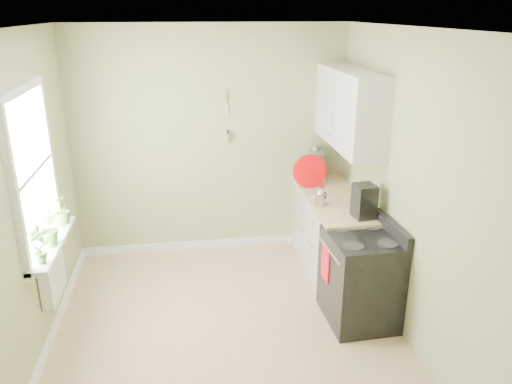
{
  "coord_description": "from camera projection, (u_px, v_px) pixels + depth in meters",
  "views": [
    {
      "loc": [
        -0.31,
        -3.91,
        2.83
      ],
      "look_at": [
        0.35,
        0.55,
        1.17
      ],
      "focal_mm": 35.0,
      "sensor_mm": 36.0,
      "label": 1
    }
  ],
  "objects": [
    {
      "name": "countertop",
      "position": [
        335.0,
        198.0,
        5.45
      ],
      "size": [
        0.64,
        1.6,
        0.04
      ],
      "primitive_type": "cube",
      "color": "#D2AE80",
      "rests_on": "base_cabinets"
    },
    {
      "name": "kettle",
      "position": [
        320.0,
        198.0,
        5.15
      ],
      "size": [
        0.17,
        0.1,
        0.18
      ],
      "color": "silver",
      "rests_on": "countertop"
    },
    {
      "name": "stove",
      "position": [
        360.0,
        277.0,
        4.72
      ],
      "size": [
        0.66,
        0.74,
        1.0
      ],
      "color": "black",
      "rests_on": "floor"
    },
    {
      "name": "ceiling",
      "position": [
        220.0,
        26.0,
        3.71
      ],
      "size": [
        3.2,
        3.6,
        0.02
      ],
      "primitive_type": "cube",
      "color": "white",
      "rests_on": "wall_back"
    },
    {
      "name": "window",
      "position": [
        32.0,
        172.0,
        4.17
      ],
      "size": [
        0.06,
        1.14,
        1.44
      ],
      "color": "white",
      "rests_on": "wall_left"
    },
    {
      "name": "wall_left",
      "position": [
        22.0,
        207.0,
        3.96
      ],
      "size": [
        0.02,
        3.6,
        2.7
      ],
      "primitive_type": "cube",
      "color": "tan",
      "rests_on": "floor"
    },
    {
      "name": "wall_right",
      "position": [
        406.0,
        187.0,
        4.4
      ],
      "size": [
        0.02,
        3.6,
        2.7
      ],
      "primitive_type": "cube",
      "color": "tan",
      "rests_on": "floor"
    },
    {
      "name": "coffee_maker",
      "position": [
        364.0,
        202.0,
        4.84
      ],
      "size": [
        0.21,
        0.23,
        0.33
      ],
      "color": "black",
      "rests_on": "countertop"
    },
    {
      "name": "jar",
      "position": [
        321.0,
        190.0,
        5.52
      ],
      "size": [
        0.07,
        0.07,
        0.08
      ],
      "color": "#BDB798",
      "rests_on": "countertop"
    },
    {
      "name": "red_tray",
      "position": [
        310.0,
        171.0,
        5.65
      ],
      "size": [
        0.39,
        0.08,
        0.39
      ],
      "primitive_type": "cylinder",
      "rotation": [
        1.45,
        0.0,
        -0.05
      ],
      "color": "#AD0709",
      "rests_on": "countertop"
    },
    {
      "name": "wall_utensils",
      "position": [
        228.0,
        125.0,
        5.79
      ],
      "size": [
        0.02,
        0.14,
        0.58
      ],
      "color": "#D2AE80",
      "rests_on": "wall_back"
    },
    {
      "name": "radiator",
      "position": [
        53.0,
        279.0,
        4.48
      ],
      "size": [
        0.12,
        0.5,
        0.35
      ],
      "primitive_type": "cube",
      "color": "white",
      "rests_on": "wall_left"
    },
    {
      "name": "plant_b",
      "position": [
        49.0,
        228.0,
        4.28
      ],
      "size": [
        0.21,
        0.23,
        0.33
      ],
      "primitive_type": "imported",
      "rotation": [
        0.0,
        0.0,
        1.98
      ],
      "color": "#3C6724",
      "rests_on": "window_sill"
    },
    {
      "name": "plant_a",
      "position": [
        39.0,
        245.0,
        3.98
      ],
      "size": [
        0.2,
        0.17,
        0.33
      ],
      "primitive_type": "imported",
      "rotation": [
        0.0,
        0.0,
        0.33
      ],
      "color": "#3C6724",
      "rests_on": "window_sill"
    },
    {
      "name": "stand_mixer",
      "position": [
        317.0,
        166.0,
        5.96
      ],
      "size": [
        0.24,
        0.34,
        0.38
      ],
      "color": "#B2B2B7",
      "rests_on": "countertop"
    },
    {
      "name": "plant_c",
      "position": [
        61.0,
        209.0,
        4.73
      ],
      "size": [
        0.22,
        0.22,
        0.29
      ],
      "primitive_type": "imported",
      "rotation": [
        0.0,
        0.0,
        4.15
      ],
      "color": "#3C6724",
      "rests_on": "window_sill"
    },
    {
      "name": "upper_cabinets",
      "position": [
        349.0,
        109.0,
        5.23
      ],
      "size": [
        0.35,
        1.4,
        0.8
      ],
      "primitive_type": "cube",
      "color": "white",
      "rests_on": "wall_right"
    },
    {
      "name": "wall_back",
      "position": [
        211.0,
        143.0,
        5.86
      ],
      "size": [
        3.2,
        0.02,
        2.7
      ],
      "primitive_type": "cube",
      "color": "tan",
      "rests_on": "floor"
    },
    {
      "name": "floor",
      "position": [
        227.0,
        333.0,
        4.65
      ],
      "size": [
        3.2,
        3.6,
        0.02
      ],
      "primitive_type": "cube",
      "color": "tan",
      "rests_on": "ground"
    },
    {
      "name": "window_sill",
      "position": [
        52.0,
        243.0,
        4.41
      ],
      "size": [
        0.18,
        1.14,
        0.04
      ],
      "primitive_type": "cube",
      "color": "white",
      "rests_on": "wall_left"
    },
    {
      "name": "base_cabinets",
      "position": [
        333.0,
        236.0,
        5.6
      ],
      "size": [
        0.6,
        1.6,
        0.87
      ],
      "primitive_type": "cube",
      "color": "white",
      "rests_on": "floor"
    }
  ]
}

